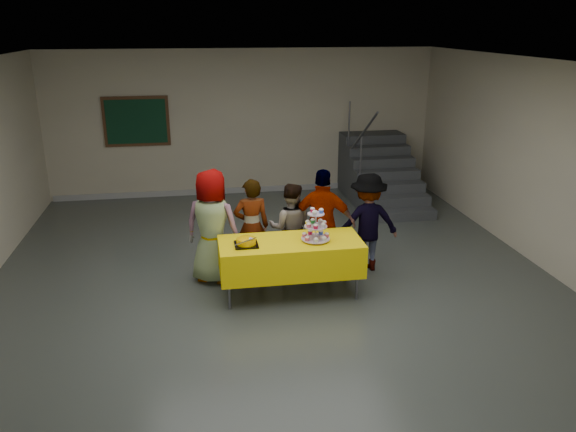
% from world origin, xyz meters
% --- Properties ---
extents(room_shell, '(10.00, 10.04, 3.02)m').
position_xyz_m(room_shell, '(0.00, 0.02, 2.13)').
color(room_shell, '#4C514C').
rests_on(room_shell, ground).
extents(bake_table, '(1.88, 0.78, 0.77)m').
position_xyz_m(bake_table, '(0.15, 0.10, 0.56)').
color(bake_table, '#595960').
rests_on(bake_table, ground).
extents(cupcake_stand, '(0.38, 0.38, 0.44)m').
position_xyz_m(cupcake_stand, '(0.47, 0.07, 0.94)').
color(cupcake_stand, silver).
rests_on(cupcake_stand, bake_table).
extents(bear_cake, '(0.32, 0.36, 0.12)m').
position_xyz_m(bear_cake, '(-0.44, 0.05, 0.83)').
color(bear_cake, black).
rests_on(bear_cake, bake_table).
extents(schoolchild_a, '(0.93, 0.79, 1.62)m').
position_xyz_m(schoolchild_a, '(-0.85, 0.71, 0.81)').
color(schoolchild_a, slate).
rests_on(schoolchild_a, ground).
extents(schoolchild_b, '(0.53, 0.37, 1.42)m').
position_xyz_m(schoolchild_b, '(-0.28, 0.89, 0.71)').
color(schoolchild_b, slate).
rests_on(schoolchild_b, ground).
extents(schoolchild_c, '(0.75, 0.64, 1.33)m').
position_xyz_m(schoolchild_c, '(0.28, 0.87, 0.67)').
color(schoolchild_c, slate).
rests_on(schoolchild_c, ground).
extents(schoolchild_d, '(1.00, 0.68, 1.57)m').
position_xyz_m(schoolchild_d, '(0.72, 0.67, 0.78)').
color(schoolchild_d, slate).
rests_on(schoolchild_d, ground).
extents(schoolchild_e, '(0.94, 0.54, 1.46)m').
position_xyz_m(schoolchild_e, '(1.39, 0.74, 0.73)').
color(schoolchild_e, slate).
rests_on(schoolchild_e, ground).
extents(staircase, '(1.30, 2.40, 2.04)m').
position_xyz_m(staircase, '(2.70, 4.13, 0.49)').
color(staircase, '#424447').
rests_on(staircase, ground).
extents(noticeboard, '(1.30, 0.05, 1.00)m').
position_xyz_m(noticeboard, '(-2.16, 4.96, 1.60)').
color(noticeboard, '#472B16').
rests_on(noticeboard, ground).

